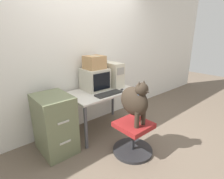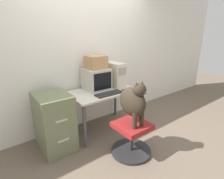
{
  "view_description": "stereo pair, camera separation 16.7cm",
  "coord_description": "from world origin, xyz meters",
  "px_view_note": "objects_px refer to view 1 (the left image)",
  "views": [
    {
      "loc": [
        -1.71,
        -1.9,
        1.67
      ],
      "look_at": [
        -0.04,
        0.02,
        0.84
      ],
      "focal_mm": 28.0,
      "sensor_mm": 36.0,
      "label": 1
    },
    {
      "loc": [
        -1.58,
        -2.0,
        1.67
      ],
      "look_at": [
        -0.04,
        0.02,
        0.84
      ],
      "focal_mm": 28.0,
      "sensor_mm": 36.0,
      "label": 2
    }
  ],
  "objects_px": {
    "crt_monitor": "(95,79)",
    "filing_cabinet": "(55,124)",
    "cardboard_box": "(94,62)",
    "pc_tower": "(112,74)",
    "office_chair": "(133,137)",
    "keyboard": "(109,94)",
    "dog": "(135,100)"
  },
  "relations": [
    {
      "from": "crt_monitor",
      "to": "filing_cabinet",
      "type": "height_order",
      "value": "crt_monitor"
    },
    {
      "from": "filing_cabinet",
      "to": "cardboard_box",
      "type": "xyz_separation_m",
      "value": [
        0.85,
        0.18,
        0.77
      ]
    },
    {
      "from": "pc_tower",
      "to": "office_chair",
      "type": "xyz_separation_m",
      "value": [
        -0.39,
        -0.9,
        -0.71
      ]
    },
    {
      "from": "filing_cabinet",
      "to": "cardboard_box",
      "type": "relative_size",
      "value": 2.78
    },
    {
      "from": "office_chair",
      "to": "cardboard_box",
      "type": "distance_m",
      "value": 1.35
    },
    {
      "from": "pc_tower",
      "to": "keyboard",
      "type": "distance_m",
      "value": 0.51
    },
    {
      "from": "crt_monitor",
      "to": "dog",
      "type": "distance_m",
      "value": 0.96
    },
    {
      "from": "keyboard",
      "to": "dog",
      "type": "height_order",
      "value": "dog"
    },
    {
      "from": "crt_monitor",
      "to": "pc_tower",
      "type": "xyz_separation_m",
      "value": [
        0.35,
        -0.04,
        0.04
      ]
    },
    {
      "from": "office_chair",
      "to": "cardboard_box",
      "type": "height_order",
      "value": "cardboard_box"
    },
    {
      "from": "pc_tower",
      "to": "cardboard_box",
      "type": "relative_size",
      "value": 1.49
    },
    {
      "from": "keyboard",
      "to": "cardboard_box",
      "type": "bearing_deg",
      "value": 90.94
    },
    {
      "from": "dog",
      "to": "pc_tower",
      "type": "bearing_deg",
      "value": 66.98
    },
    {
      "from": "crt_monitor",
      "to": "dog",
      "type": "xyz_separation_m",
      "value": [
        -0.03,
        -0.95,
        -0.1
      ]
    },
    {
      "from": "crt_monitor",
      "to": "filing_cabinet",
      "type": "xyz_separation_m",
      "value": [
        -0.85,
        -0.18,
        -0.48
      ]
    },
    {
      "from": "pc_tower",
      "to": "dog",
      "type": "relative_size",
      "value": 0.72
    },
    {
      "from": "dog",
      "to": "filing_cabinet",
      "type": "bearing_deg",
      "value": 136.33
    },
    {
      "from": "pc_tower",
      "to": "keyboard",
      "type": "xyz_separation_m",
      "value": [
        -0.35,
        -0.32,
        -0.2
      ]
    },
    {
      "from": "pc_tower",
      "to": "office_chair",
      "type": "height_order",
      "value": "pc_tower"
    },
    {
      "from": "pc_tower",
      "to": "dog",
      "type": "height_order",
      "value": "pc_tower"
    },
    {
      "from": "cardboard_box",
      "to": "crt_monitor",
      "type": "bearing_deg",
      "value": -90.0
    },
    {
      "from": "dog",
      "to": "cardboard_box",
      "type": "distance_m",
      "value": 1.03
    },
    {
      "from": "office_chair",
      "to": "crt_monitor",
      "type": "bearing_deg",
      "value": 87.91
    },
    {
      "from": "dog",
      "to": "filing_cabinet",
      "type": "relative_size",
      "value": 0.74
    },
    {
      "from": "pc_tower",
      "to": "office_chair",
      "type": "distance_m",
      "value": 1.21
    },
    {
      "from": "office_chair",
      "to": "filing_cabinet",
      "type": "bearing_deg",
      "value": 136.62
    },
    {
      "from": "cardboard_box",
      "to": "filing_cabinet",
      "type": "bearing_deg",
      "value": -168.11
    },
    {
      "from": "keyboard",
      "to": "filing_cabinet",
      "type": "bearing_deg",
      "value": 167.96
    },
    {
      "from": "cardboard_box",
      "to": "dog",
      "type": "bearing_deg",
      "value": -92.07
    },
    {
      "from": "keyboard",
      "to": "pc_tower",
      "type": "bearing_deg",
      "value": 42.27
    },
    {
      "from": "crt_monitor",
      "to": "office_chair",
      "type": "height_order",
      "value": "crt_monitor"
    },
    {
      "from": "pc_tower",
      "to": "keyboard",
      "type": "height_order",
      "value": "pc_tower"
    }
  ]
}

